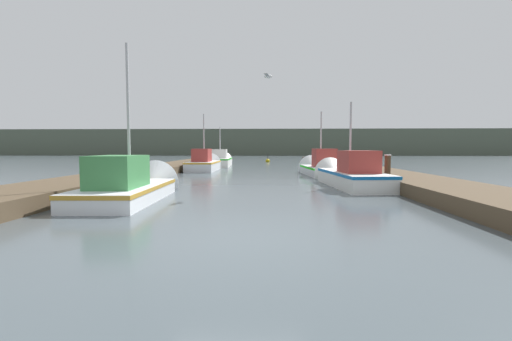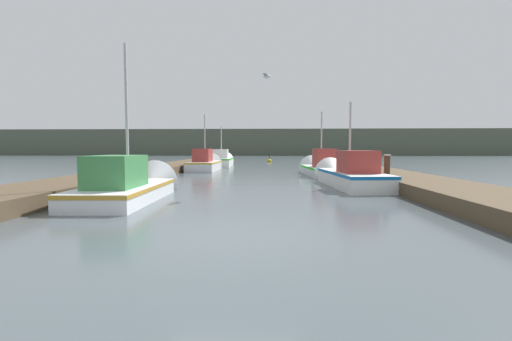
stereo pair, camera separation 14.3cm
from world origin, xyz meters
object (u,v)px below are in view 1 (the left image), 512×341
object	(u,v)px
mooring_piling_0	(342,163)
mooring_piling_2	(371,172)
fishing_boat_3	(205,164)
mooring_piling_1	(387,172)
fishing_boat_0	(133,185)
channel_buoy	(268,161)
fishing_boat_4	(221,160)
fishing_boat_2	(319,167)
seagull_lead	(268,76)
fishing_boat_1	(348,175)

from	to	relation	value
mooring_piling_0	mooring_piling_2	xyz separation A→B (m)	(-0.11, -5.88, -0.08)
fishing_boat_3	mooring_piling_1	distance (m)	13.20
fishing_boat_0	channel_buoy	size ratio (longest dim) A/B	5.28
mooring_piling_0	mooring_piling_2	size ratio (longest dim) A/B	1.16
fishing_boat_0	fishing_boat_4	size ratio (longest dim) A/B	0.82
mooring_piling_0	channel_buoy	xyz separation A→B (m)	(-4.23, 16.22, -0.48)
fishing_boat_3	mooring_piling_2	xyz separation A→B (m)	(8.29, -8.88, 0.08)
mooring_piling_0	channel_buoy	distance (m)	16.77
fishing_boat_2	fishing_boat_3	world-z (taller)	fishing_boat_3
fishing_boat_4	mooring_piling_1	world-z (taller)	fishing_boat_4
channel_buoy	mooring_piling_2	bearing A→B (deg)	-79.45
fishing_boat_0	seagull_lead	xyz separation A→B (m)	(3.96, 1.78, 3.49)
fishing_boat_0	fishing_boat_1	size ratio (longest dim) A/B	0.87
fishing_boat_3	fishing_boat_4	bearing A→B (deg)	87.24
fishing_boat_4	mooring_piling_1	xyz separation A→B (m)	(8.23, -15.96, 0.20)
mooring_piling_0	mooring_piling_2	bearing A→B (deg)	-91.07
mooring_piling_0	fishing_boat_1	bearing A→B (deg)	-99.98
mooring_piling_1	mooring_piling_2	bearing A→B (deg)	99.19
fishing_boat_1	mooring_piling_1	world-z (taller)	fishing_boat_1
fishing_boat_1	mooring_piling_0	xyz separation A→B (m)	(1.03, 5.82, 0.18)
channel_buoy	fishing_boat_3	bearing A→B (deg)	-107.50
fishing_boat_2	seagull_lead	xyz separation A→B (m)	(-2.86, -7.60, 3.48)
fishing_boat_2	fishing_boat_4	world-z (taller)	fishing_boat_2
mooring_piling_1	channel_buoy	distance (m)	23.73
mooring_piling_2	fishing_boat_0	bearing A→B (deg)	-154.93
fishing_boat_2	fishing_boat_3	size ratio (longest dim) A/B	1.04
fishing_boat_1	mooring_piling_2	world-z (taller)	fishing_boat_1
fishing_boat_1	fishing_boat_3	bearing A→B (deg)	124.93
fishing_boat_0	fishing_boat_1	xyz separation A→B (m)	(7.12, 3.82, 0.04)
fishing_boat_2	fishing_boat_3	distance (m)	7.78
fishing_boat_3	channel_buoy	distance (m)	13.86
mooring_piling_1	mooring_piling_2	world-z (taller)	mooring_piling_1
channel_buoy	seagull_lead	xyz separation A→B (m)	(0.04, -24.08, 3.74)
fishing_boat_0	channel_buoy	xyz separation A→B (m)	(3.92, 25.86, -0.25)
fishing_boat_0	channel_buoy	distance (m)	26.16
fishing_boat_0	mooring_piling_1	world-z (taller)	fishing_boat_0
fishing_boat_2	mooring_piling_0	bearing A→B (deg)	6.07
fishing_boat_1	channel_buoy	distance (m)	22.28
fishing_boat_1	fishing_boat_3	distance (m)	11.50
fishing_boat_1	mooring_piling_2	xyz separation A→B (m)	(0.92, -0.06, 0.10)
fishing_boat_1	fishing_boat_3	world-z (taller)	fishing_boat_3
fishing_boat_3	channel_buoy	xyz separation A→B (m)	(4.17, 13.22, -0.32)
fishing_boat_2	mooring_piling_0	size ratio (longest dim) A/B	4.06
fishing_boat_3	fishing_boat_4	distance (m)	5.85
fishing_boat_3	seagull_lead	distance (m)	12.14
fishing_boat_1	mooring_piling_1	xyz separation A→B (m)	(1.11, -1.29, 0.20)
fishing_boat_1	mooring_piling_0	world-z (taller)	fishing_boat_1
seagull_lead	mooring_piling_0	bearing A→B (deg)	-10.28
fishing_boat_4	channel_buoy	distance (m)	8.35
fishing_boat_2	channel_buoy	distance (m)	16.73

